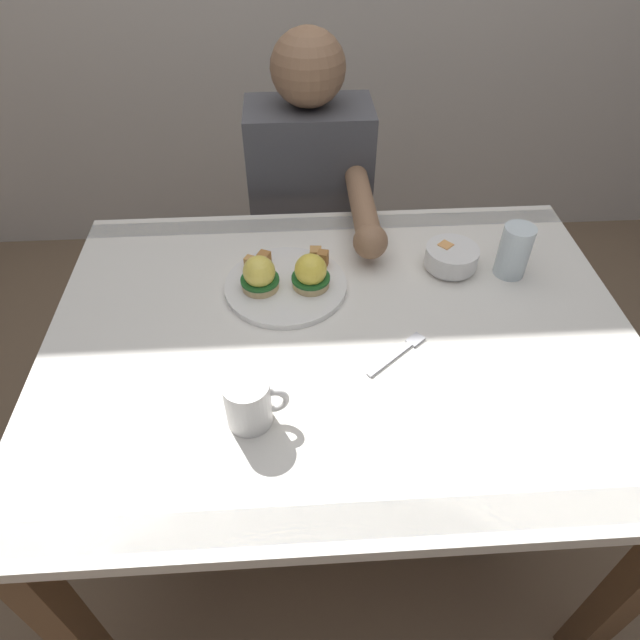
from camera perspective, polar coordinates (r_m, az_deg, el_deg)
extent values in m
plane|color=#7F664C|center=(1.72, 1.56, -19.09)|extent=(6.00, 6.00, 0.00)
cube|color=white|center=(1.13, 2.25, -1.89)|extent=(1.20, 0.90, 0.03)
cube|color=#4C6BB7|center=(0.89, 4.72, -19.99)|extent=(1.20, 0.06, 0.00)
cube|color=#4C6BB7|center=(1.43, 0.81, 9.90)|extent=(1.20, 0.06, 0.00)
cube|color=brown|center=(1.32, -24.17, -27.23)|extent=(0.06, 0.06, 0.71)
cube|color=brown|center=(1.39, 28.90, -23.57)|extent=(0.06, 0.06, 0.71)
cube|color=brown|center=(1.73, -17.78, -1.78)|extent=(0.06, 0.06, 0.71)
cube|color=brown|center=(1.79, 18.53, -0.25)|extent=(0.06, 0.06, 0.71)
cylinder|color=white|center=(1.22, -3.55, 3.56)|extent=(0.27, 0.27, 0.01)
cylinder|color=tan|center=(1.21, -6.19, 3.73)|extent=(0.08, 0.08, 0.02)
cylinder|color=#236028|center=(1.20, -6.23, 4.17)|extent=(0.08, 0.08, 0.01)
sphere|color=#F7DB56|center=(1.19, -6.31, 5.00)|extent=(0.07, 0.07, 0.07)
cylinder|color=tan|center=(1.21, -0.96, 3.95)|extent=(0.08, 0.08, 0.02)
cylinder|color=#236028|center=(1.20, -0.96, 4.39)|extent=(0.08, 0.08, 0.01)
sphere|color=yellow|center=(1.18, -0.97, 5.23)|extent=(0.07, 0.07, 0.07)
cube|color=tan|center=(1.26, -7.27, 5.93)|extent=(0.03, 0.03, 0.03)
cube|color=tan|center=(1.27, -0.46, 6.80)|extent=(0.03, 0.03, 0.03)
cube|color=#AD7038|center=(1.27, -5.81, 6.38)|extent=(0.03, 0.03, 0.03)
cube|color=#AD7038|center=(1.25, 0.29, 6.35)|extent=(0.03, 0.03, 0.04)
cylinder|color=white|center=(1.31, 13.24, 5.44)|extent=(0.10, 0.10, 0.01)
cylinder|color=white|center=(1.30, 13.43, 6.40)|extent=(0.12, 0.12, 0.04)
cube|color=#F4A85B|center=(1.30, 12.78, 7.14)|extent=(0.04, 0.04, 0.03)
cube|color=#F4DB66|center=(1.30, 13.52, 6.87)|extent=(0.03, 0.03, 0.02)
cube|color=#F4A85B|center=(1.30, 13.79, 6.86)|extent=(0.03, 0.03, 0.02)
cube|color=#B7E093|center=(1.30, 13.10, 7.16)|extent=(0.02, 0.02, 0.02)
cylinder|color=white|center=(0.95, -7.46, -8.45)|extent=(0.08, 0.08, 0.09)
cylinder|color=black|center=(0.92, -7.70, -6.85)|extent=(0.07, 0.07, 0.01)
torus|color=white|center=(0.95, -4.85, -8.30)|extent=(0.06, 0.02, 0.06)
cube|color=silver|center=(1.08, 7.21, -4.07)|extent=(0.10, 0.09, 0.00)
cube|color=silver|center=(1.12, 9.82, -2.03)|extent=(0.04, 0.04, 0.00)
cylinder|color=silver|center=(1.30, 19.45, 6.75)|extent=(0.07, 0.07, 0.12)
cylinder|color=silver|center=(1.32, 19.19, 5.88)|extent=(0.06, 0.06, 0.07)
cylinder|color=#33333D|center=(1.86, -3.50, -1.29)|extent=(0.11, 0.11, 0.45)
cylinder|color=#33333D|center=(1.86, 2.04, -1.06)|extent=(0.11, 0.11, 0.45)
cube|color=#4C4C51|center=(1.65, -1.06, 13.18)|extent=(0.34, 0.20, 0.50)
sphere|color=#936B4C|center=(1.50, -1.25, 24.62)|extent=(0.19, 0.19, 0.19)
cylinder|color=#936B4C|center=(1.39, 4.44, 11.66)|extent=(0.06, 0.30, 0.06)
sphere|color=#936B4C|center=(1.27, 5.24, 8.08)|extent=(0.08, 0.08, 0.08)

